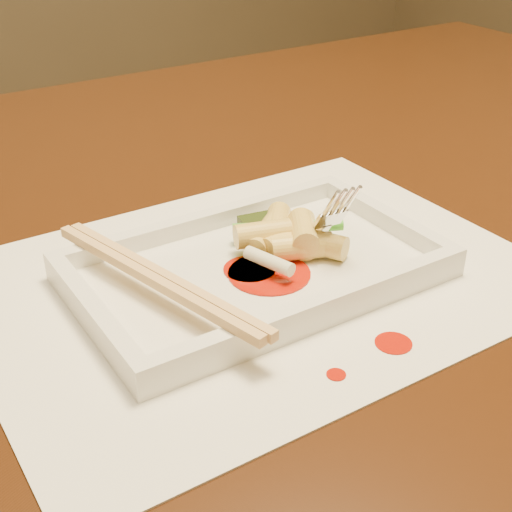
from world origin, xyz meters
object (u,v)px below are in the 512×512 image
placemat (256,278)px  plate_base (256,273)px  table (281,289)px  fork (322,146)px  chopstick_a (152,279)px

placemat → plate_base: (0.00, 0.00, 0.00)m
table → plate_base: 0.18m
table → fork: bearing=-107.7°
table → placemat: placemat is taller
chopstick_a → placemat: bearing=0.0°
plate_base → fork: size_ratio=1.86×
table → chopstick_a: size_ratio=6.94×
plate_base → fork: (0.07, 0.02, 0.08)m
fork → table: bearing=72.3°
table → plate_base: (-0.10, -0.11, 0.11)m
plate_base → fork: fork is taller
placemat → plate_base: bearing=0.0°
table → placemat: (-0.10, -0.11, 0.10)m
placemat → fork: size_ratio=2.86×
plate_base → fork: 0.11m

